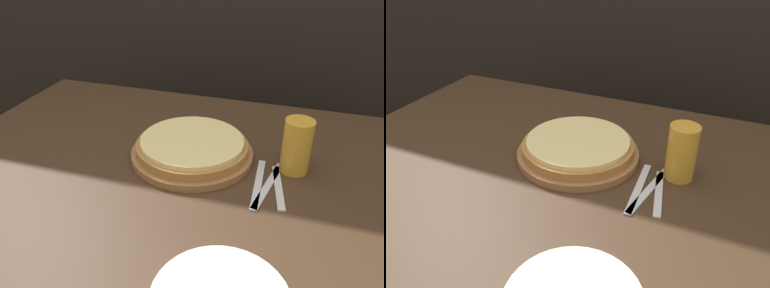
{
  "view_description": "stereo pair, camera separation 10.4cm",
  "coord_description": "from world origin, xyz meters",
  "views": [
    {
      "loc": [
        0.25,
        -0.76,
        1.29
      ],
      "look_at": [
        -0.02,
        0.09,
        0.77
      ],
      "focal_mm": 35.0,
      "sensor_mm": 36.0,
      "label": 1
    },
    {
      "loc": [
        0.35,
        -0.73,
        1.29
      ],
      "look_at": [
        -0.02,
        0.09,
        0.77
      ],
      "focal_mm": 35.0,
      "sensor_mm": 36.0,
      "label": 2
    }
  ],
  "objects": [
    {
      "name": "beer_glass",
      "position": [
        0.26,
        0.11,
        0.81
      ],
      "size": [
        0.08,
        0.08,
        0.15
      ],
      "color": "gold",
      "rests_on": "dining_table"
    },
    {
      "name": "spoon",
      "position": [
        0.23,
        0.02,
        0.73
      ],
      "size": [
        0.05,
        0.18,
        0.0
      ],
      "color": "silver",
      "rests_on": "dining_table"
    },
    {
      "name": "fork",
      "position": [
        0.18,
        0.02,
        0.73
      ],
      "size": [
        0.03,
        0.22,
        0.0
      ],
      "color": "silver",
      "rests_on": "dining_table"
    },
    {
      "name": "dining_table",
      "position": [
        0.0,
        0.0,
        0.36
      ],
      "size": [
        1.46,
        1.05,
        0.73
      ],
      "color": "#3D2819",
      "rests_on": "ground_plane"
    },
    {
      "name": "dinner_knife",
      "position": [
        0.21,
        0.02,
        0.73
      ],
      "size": [
        0.06,
        0.21,
        0.0
      ],
      "color": "silver",
      "rests_on": "dining_table"
    },
    {
      "name": "pizza_on_board",
      "position": [
        -0.02,
        0.09,
        0.75
      ],
      "size": [
        0.34,
        0.34,
        0.06
      ],
      "color": "#99663D",
      "rests_on": "dining_table"
    }
  ]
}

